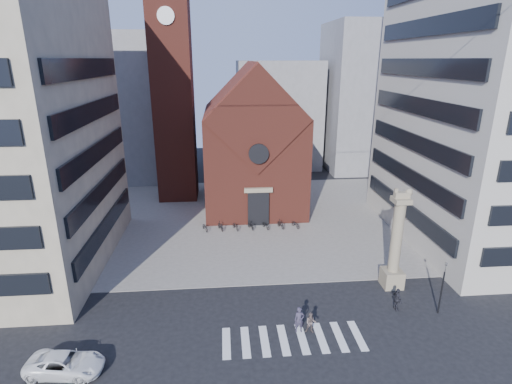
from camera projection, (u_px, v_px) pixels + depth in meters
ground at (279, 313)px, 30.11m from camera, size 120.00×120.00×0.00m
piazza at (257, 218)px, 48.06m from camera, size 46.00×30.00×0.05m
zebra_crossing at (293, 339)px, 27.32m from camera, size 10.20×3.20×0.01m
church at (253, 143)px, 51.25m from camera, size 12.00×16.65×18.00m
campanile at (172, 80)px, 50.77m from camera, size 5.50×5.50×31.20m
building_right at (511, 84)px, 38.35m from camera, size 18.00×22.00×32.00m
bg_block_left at (119, 107)px, 62.79m from camera, size 16.00×14.00×22.00m
bg_block_mid at (278, 114)px, 70.28m from camera, size 14.00×12.00×18.00m
bg_block_right at (374, 98)px, 67.80m from camera, size 16.00×14.00×24.00m
lion_column at (395, 249)px, 32.67m from camera, size 1.63×1.60×8.68m
traffic_light at (442, 287)px, 29.43m from camera, size 0.13×0.16×4.30m
white_car at (65, 364)px, 24.22m from camera, size 4.83×2.66×1.28m
pedestrian_0 at (299, 320)px, 27.82m from camera, size 0.71×0.47×1.92m
pedestrian_1 at (311, 323)px, 27.78m from camera, size 0.86×0.73×1.56m
pedestrian_2 at (397, 300)px, 30.24m from camera, size 0.62×1.13×1.83m
scooter_0 at (205, 227)px, 44.41m from camera, size 1.10×1.69×0.84m
scooter_1 at (220, 226)px, 44.53m from camera, size 0.97×1.60×0.93m
scooter_2 at (236, 226)px, 44.69m from camera, size 1.10×1.69×0.84m
scooter_3 at (251, 225)px, 44.81m from camera, size 0.97×1.60×0.93m
scooter_4 at (266, 225)px, 44.97m from camera, size 1.10×1.69×0.84m
scooter_5 at (281, 224)px, 45.09m from camera, size 0.97×1.60×0.93m
scooter_6 at (295, 224)px, 45.24m from camera, size 1.10×1.69×0.84m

